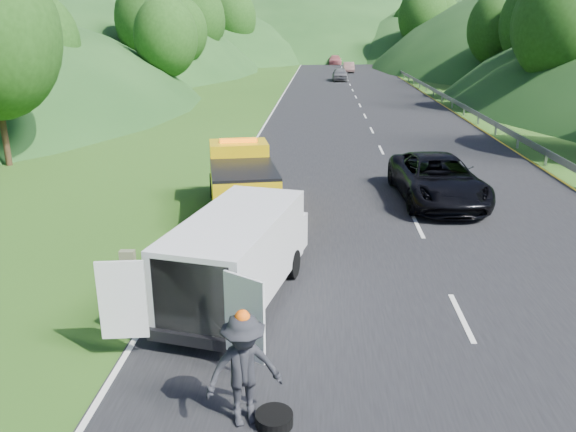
# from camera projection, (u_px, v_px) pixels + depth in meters

# --- Properties ---
(ground) EXTENTS (320.00, 320.00, 0.00)m
(ground) POSITION_uv_depth(u_px,v_px,m) (325.00, 277.00, 14.44)
(ground) COLOR #38661E
(ground) RESTS_ON ground
(road_surface) EXTENTS (14.00, 200.00, 0.02)m
(road_surface) POSITION_uv_depth(u_px,v_px,m) (356.00, 97.00, 52.13)
(road_surface) COLOR black
(road_surface) RESTS_ON ground
(guardrail) EXTENTS (0.06, 140.00, 1.52)m
(guardrail) POSITION_uv_depth(u_px,v_px,m) (414.00, 85.00, 63.55)
(guardrail) COLOR gray
(guardrail) RESTS_ON ground
(tree_line_left) EXTENTS (14.00, 140.00, 14.00)m
(tree_line_left) POSITION_uv_depth(u_px,v_px,m) (176.00, 78.00, 72.30)
(tree_line_left) COLOR #28591A
(tree_line_left) RESTS_ON ground
(tree_line_right) EXTENTS (14.00, 140.00, 14.00)m
(tree_line_right) POSITION_uv_depth(u_px,v_px,m) (508.00, 80.00, 69.94)
(tree_line_right) COLOR #28591A
(tree_line_right) RESTS_ON ground
(hills_backdrop) EXTENTS (201.00, 288.60, 44.00)m
(hills_backdrop) POSITION_uv_depth(u_px,v_px,m) (349.00, 54.00, 141.57)
(hills_backdrop) COLOR #2D5B23
(hills_backdrop) RESTS_ON ground
(tow_truck) EXTENTS (3.14, 5.83, 2.38)m
(tow_truck) POSITION_uv_depth(u_px,v_px,m) (241.00, 179.00, 19.24)
(tow_truck) COLOR black
(tow_truck) RESTS_ON ground
(white_van) EXTENTS (3.77, 6.36, 2.12)m
(white_van) POSITION_uv_depth(u_px,v_px,m) (239.00, 252.00, 12.86)
(white_van) COLOR black
(white_van) RESTS_ON ground
(woman) EXTENTS (0.55, 0.64, 1.48)m
(woman) POSITION_uv_depth(u_px,v_px,m) (218.00, 258.00, 15.61)
(woman) COLOR white
(woman) RESTS_ON ground
(child) EXTENTS (0.54, 0.44, 1.04)m
(child) POSITION_uv_depth(u_px,v_px,m) (218.00, 302.00, 13.08)
(child) COLOR tan
(child) RESTS_ON ground
(worker) EXTENTS (1.42, 1.14, 1.92)m
(worker) POSITION_uv_depth(u_px,v_px,m) (245.00, 422.00, 9.10)
(worker) COLOR black
(worker) RESTS_ON ground
(suitcase) EXTENTS (0.40, 0.23, 0.62)m
(suitcase) POSITION_uv_depth(u_px,v_px,m) (128.00, 262.00, 14.58)
(suitcase) COLOR #65654C
(suitcase) RESTS_ON ground
(spare_tire) EXTENTS (0.62, 0.62, 0.20)m
(spare_tire) POSITION_uv_depth(u_px,v_px,m) (274.00, 425.00, 9.03)
(spare_tire) COLOR black
(spare_tire) RESTS_ON ground
(passing_suv) EXTENTS (3.12, 6.14, 1.66)m
(passing_suv) POSITION_uv_depth(u_px,v_px,m) (436.00, 201.00, 20.75)
(passing_suv) COLOR black
(passing_suv) RESTS_ON ground
(dist_car_a) EXTENTS (1.82, 4.52, 1.54)m
(dist_car_a) POSITION_uv_depth(u_px,v_px,m) (340.00, 81.00, 68.32)
(dist_car_a) COLOR #4E4E54
(dist_car_a) RESTS_ON ground
(dist_car_b) EXTENTS (1.52, 4.35, 1.43)m
(dist_car_b) POSITION_uv_depth(u_px,v_px,m) (349.00, 73.00, 81.33)
(dist_car_b) COLOR brown
(dist_car_b) RESTS_ON ground
(dist_car_c) EXTENTS (2.19, 5.39, 1.56)m
(dist_car_c) POSITION_uv_depth(u_px,v_px,m) (335.00, 65.00, 99.18)
(dist_car_c) COLOR #A25154
(dist_car_c) RESTS_ON ground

